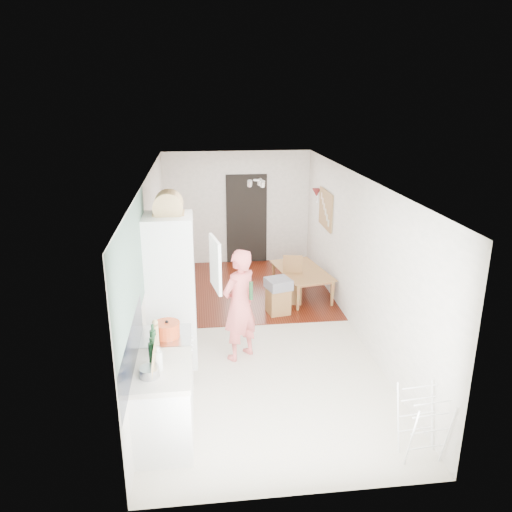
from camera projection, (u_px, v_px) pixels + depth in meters
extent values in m
cube|color=beige|center=(256.00, 331.00, 8.10)|extent=(3.20, 7.00, 0.01)
cube|color=#591E0F|center=(245.00, 288.00, 9.84)|extent=(3.20, 3.30, 0.01)
cube|color=gray|center=(133.00, 269.00, 5.46)|extent=(0.02, 3.00, 1.30)
cube|color=black|center=(132.00, 350.00, 5.16)|extent=(0.02, 1.90, 0.50)
cube|color=black|center=(247.00, 219.00, 11.09)|extent=(0.90, 0.04, 2.00)
cube|color=white|center=(164.00, 408.00, 5.41)|extent=(0.60, 0.90, 0.86)
cube|color=beige|center=(162.00, 371.00, 5.27)|extent=(0.62, 0.92, 0.06)
cube|color=white|center=(168.00, 370.00, 6.12)|extent=(0.60, 0.60, 0.88)
cube|color=#B0B0B2|center=(166.00, 337.00, 5.97)|extent=(0.60, 0.60, 0.04)
cube|color=white|center=(171.00, 291.00, 6.88)|extent=(0.66, 0.66, 2.15)
cube|color=white|center=(215.00, 264.00, 6.52)|extent=(0.14, 0.56, 0.70)
cube|color=white|center=(192.00, 258.00, 6.77)|extent=(0.02, 0.52, 0.66)
cube|color=tan|center=(326.00, 209.00, 9.58)|extent=(0.03, 0.90, 0.70)
cube|color=#94562F|center=(325.00, 209.00, 9.58)|extent=(0.00, 0.94, 0.74)
cone|color=maroon|center=(316.00, 192.00, 10.13)|extent=(0.18, 0.18, 0.16)
imported|color=#E06361|center=(239.00, 295.00, 7.01)|extent=(0.85, 0.81, 1.95)
imported|color=#94562F|center=(303.00, 284.00, 9.47)|extent=(0.90, 1.34, 0.43)
cube|color=gray|center=(278.00, 284.00, 8.57)|extent=(0.49, 0.49, 0.18)
cylinder|color=#D6481E|center=(167.00, 329.00, 5.91)|extent=(0.37, 0.37, 0.18)
cylinder|color=#B0B0B2|center=(149.00, 372.00, 5.09)|extent=(0.25, 0.25, 0.10)
cylinder|color=#1A3E20|center=(251.00, 291.00, 6.85)|extent=(0.06, 0.06, 0.26)
cylinder|color=#1A3E20|center=(154.00, 343.00, 5.48)|extent=(0.08, 0.08, 0.30)
cylinder|color=#1A3E20|center=(151.00, 354.00, 5.29)|extent=(0.07, 0.07, 0.26)
cylinder|color=silver|center=(159.00, 361.00, 5.20)|extent=(0.10, 0.10, 0.21)
cylinder|color=tan|center=(153.00, 343.00, 5.59)|extent=(0.06, 0.06, 0.20)
cylinder|color=tan|center=(156.00, 335.00, 5.71)|extent=(0.07, 0.07, 0.24)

